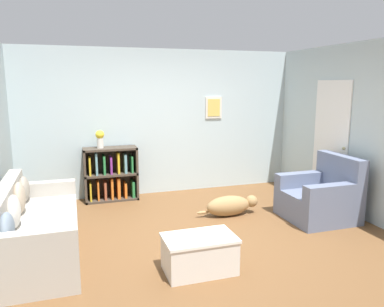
{
  "coord_description": "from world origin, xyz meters",
  "views": [
    {
      "loc": [
        -1.54,
        -4.39,
        1.99
      ],
      "look_at": [
        0.0,
        0.4,
        1.05
      ],
      "focal_mm": 35.0,
      "sensor_mm": 36.0,
      "label": 1
    }
  ],
  "objects_px": {
    "coffee_table": "(199,253)",
    "dog": "(230,205)",
    "bookshelf": "(111,175)",
    "couch": "(35,230)",
    "recliner_chair": "(321,197)",
    "vase": "(100,138)"
  },
  "relations": [
    {
      "from": "bookshelf",
      "to": "dog",
      "type": "height_order",
      "value": "bookshelf"
    },
    {
      "from": "vase",
      "to": "coffee_table",
      "type": "bearing_deg",
      "value": -74.58
    },
    {
      "from": "recliner_chair",
      "to": "vase",
      "type": "distance_m",
      "value": 3.66
    },
    {
      "from": "couch",
      "to": "coffee_table",
      "type": "distance_m",
      "value": 1.95
    },
    {
      "from": "coffee_table",
      "to": "vase",
      "type": "relative_size",
      "value": 2.53
    },
    {
      "from": "coffee_table",
      "to": "dog",
      "type": "bearing_deg",
      "value": 55.95
    },
    {
      "from": "recliner_chair",
      "to": "vase",
      "type": "xyz_separation_m",
      "value": [
        -3.04,
        1.89,
        0.76
      ]
    },
    {
      "from": "bookshelf",
      "to": "recliner_chair",
      "type": "height_order",
      "value": "recliner_chair"
    },
    {
      "from": "recliner_chair",
      "to": "bookshelf",
      "type": "bearing_deg",
      "value": 146.5
    },
    {
      "from": "recliner_chair",
      "to": "coffee_table",
      "type": "distance_m",
      "value": 2.46
    },
    {
      "from": "recliner_chair",
      "to": "dog",
      "type": "relative_size",
      "value": 0.97
    },
    {
      "from": "recliner_chair",
      "to": "dog",
      "type": "distance_m",
      "value": 1.36
    },
    {
      "from": "couch",
      "to": "dog",
      "type": "height_order",
      "value": "couch"
    },
    {
      "from": "vase",
      "to": "dog",
      "type": "bearing_deg",
      "value": -37.02
    },
    {
      "from": "recliner_chair",
      "to": "vase",
      "type": "relative_size",
      "value": 3.13
    },
    {
      "from": "bookshelf",
      "to": "dog",
      "type": "xyz_separation_m",
      "value": [
        1.64,
        -1.38,
        -0.28
      ]
    },
    {
      "from": "couch",
      "to": "recliner_chair",
      "type": "relative_size",
      "value": 2.14
    },
    {
      "from": "recliner_chair",
      "to": "dog",
      "type": "bearing_deg",
      "value": 156.95
    },
    {
      "from": "couch",
      "to": "bookshelf",
      "type": "xyz_separation_m",
      "value": [
        1.08,
        1.95,
        0.11
      ]
    },
    {
      "from": "vase",
      "to": "bookshelf",
      "type": "bearing_deg",
      "value": 6.2
    },
    {
      "from": "couch",
      "to": "vase",
      "type": "bearing_deg",
      "value": 64.64
    },
    {
      "from": "coffee_table",
      "to": "dog",
      "type": "relative_size",
      "value": 0.78
    }
  ]
}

